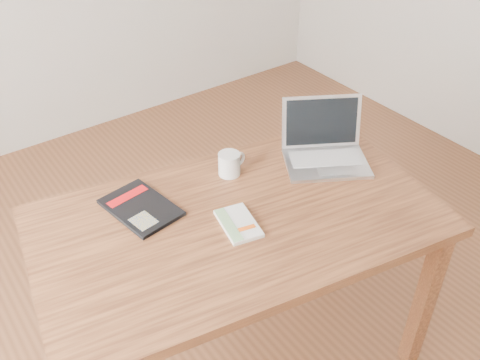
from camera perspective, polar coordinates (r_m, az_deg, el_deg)
room at (r=1.62m, az=-0.38°, el=15.59°), size 4.04×4.04×2.70m
desk at (r=1.88m, az=-0.16°, el=-6.06°), size 1.49×1.01×0.75m
white_guidebook at (r=1.79m, az=-0.18°, el=-4.67°), size 0.15×0.20×0.02m
black_guidebook at (r=1.88m, az=-10.56°, el=-2.90°), size 0.22×0.30×0.01m
laptop at (r=2.11m, az=9.01°, el=3.41°), size 0.41×0.39×0.22m
coffee_mug at (r=2.00m, az=-1.09°, el=1.79°), size 0.12×0.08×0.09m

